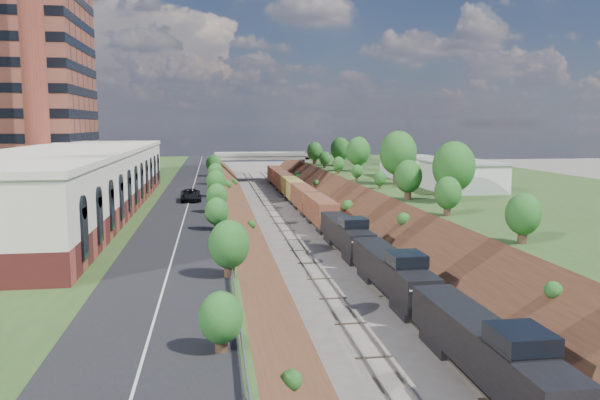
{
  "coord_description": "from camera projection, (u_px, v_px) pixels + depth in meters",
  "views": [
    {
      "loc": [
        -12.49,
        -28.47,
        14.72
      ],
      "look_at": [
        -2.61,
        37.49,
        6.0
      ],
      "focal_mm": 35.0,
      "sensor_mm": 36.0,
      "label": 1
    }
  ],
  "objects": [
    {
      "name": "ground",
      "position": [
        450.0,
        397.0,
        31.66
      ],
      "size": [
        400.0,
        400.0,
        0.0
      ],
      "primitive_type": "plane",
      "color": "#6B665B",
      "rests_on": "ground"
    },
    {
      "name": "platform_left",
      "position": [
        72.0,
        208.0,
        85.33
      ],
      "size": [
        44.0,
        180.0,
        5.0
      ],
      "primitive_type": "cube",
      "color": "#325020",
      "rests_on": "ground"
    },
    {
      "name": "platform_right",
      "position": [
        496.0,
        199.0,
        95.03
      ],
      "size": [
        44.0,
        180.0,
        5.0
      ],
      "primitive_type": "cube",
      "color": "#325020",
      "rests_on": "ground"
    },
    {
      "name": "embankment_left",
      "position": [
        224.0,
        221.0,
        88.88
      ],
      "size": [
        10.0,
        180.0,
        10.0
      ],
      "primitive_type": "cube",
      "rotation": [
        0.0,
        0.79,
        0.0
      ],
      "color": "brown",
      "rests_on": "ground"
    },
    {
      "name": "embankment_right",
      "position": [
        364.0,
        218.0,
        92.12
      ],
      "size": [
        10.0,
        180.0,
        10.0
      ],
      "primitive_type": "cube",
      "rotation": [
        0.0,
        0.79,
        0.0
      ],
      "color": "brown",
      "rests_on": "ground"
    },
    {
      "name": "rail_left_track",
      "position": [
        278.0,
        219.0,
        90.11
      ],
      "size": [
        1.58,
        180.0,
        0.18
      ],
      "primitive_type": "cube",
      "color": "gray",
      "rests_on": "ground"
    },
    {
      "name": "rail_right_track",
      "position": [
        312.0,
        218.0,
        90.87
      ],
      "size": [
        1.58,
        180.0,
        0.18
      ],
      "primitive_type": "cube",
      "color": "gray",
      "rests_on": "ground"
    },
    {
      "name": "road",
      "position": [
        193.0,
        189.0,
        87.57
      ],
      "size": [
        8.0,
        180.0,
        0.1
      ],
      "primitive_type": "cube",
      "color": "black",
      "rests_on": "platform_left"
    },
    {
      "name": "guardrail",
      "position": [
        220.0,
        185.0,
        87.91
      ],
      "size": [
        0.1,
        171.0,
        0.7
      ],
      "color": "#99999E",
      "rests_on": "platform_left"
    },
    {
      "name": "commercial_building",
      "position": [
        69.0,
        181.0,
        63.71
      ],
      "size": [
        14.3,
        62.3,
        7.0
      ],
      "color": "maroon",
      "rests_on": "platform_left"
    },
    {
      "name": "highrise_tower",
      "position": [
        7.0,
        7.0,
        91.54
      ],
      "size": [
        22.0,
        22.0,
        53.9
      ],
      "color": "brown",
      "rests_on": "platform_left"
    },
    {
      "name": "smokestack",
      "position": [
        33.0,
        46.0,
        78.04
      ],
      "size": [
        3.2,
        3.2,
        40.0
      ],
      "primitive_type": "cylinder",
      "color": "maroon",
      "rests_on": "platform_left"
    },
    {
      "name": "overpass",
      "position": [
        261.0,
        162.0,
        150.66
      ],
      "size": [
        24.5,
        8.3,
        7.4
      ],
      "color": "gray",
      "rests_on": "ground"
    },
    {
      "name": "white_building_near",
      "position": [
        462.0,
        177.0,
        85.2
      ],
      "size": [
        9.0,
        12.0,
        4.0
      ],
      "primitive_type": "cube",
      "color": "silver",
      "rests_on": "platform_right"
    },
    {
      "name": "white_building_far",
      "position": [
        409.0,
        167.0,
        106.73
      ],
      "size": [
        8.0,
        10.0,
        3.6
      ],
      "primitive_type": "cube",
      "color": "silver",
      "rests_on": "platform_right"
    },
    {
      "name": "tree_right_large",
      "position": [
        454.0,
        167.0,
        72.17
      ],
      "size": [
        5.25,
        5.25,
        7.61
      ],
      "color": "#473323",
      "rests_on": "platform_right"
    },
    {
      "name": "tree_left_crest",
      "position": [
        222.0,
        217.0,
        48.63
      ],
      "size": [
        2.45,
        2.45,
        3.55
      ],
      "color": "#473323",
      "rests_on": "platform_left"
    },
    {
      "name": "freight_train",
      "position": [
        313.0,
        204.0,
        89.74
      ],
      "size": [
        2.77,
        126.9,
        4.55
      ],
      "color": "black",
      "rests_on": "ground"
    },
    {
      "name": "suv",
      "position": [
        191.0,
        195.0,
        73.21
      ],
      "size": [
        2.79,
        5.52,
        1.5
      ],
      "primitive_type": "imported",
      "rotation": [
        0.0,
        0.0,
        0.06
      ],
      "color": "black",
      "rests_on": "road"
    }
  ]
}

